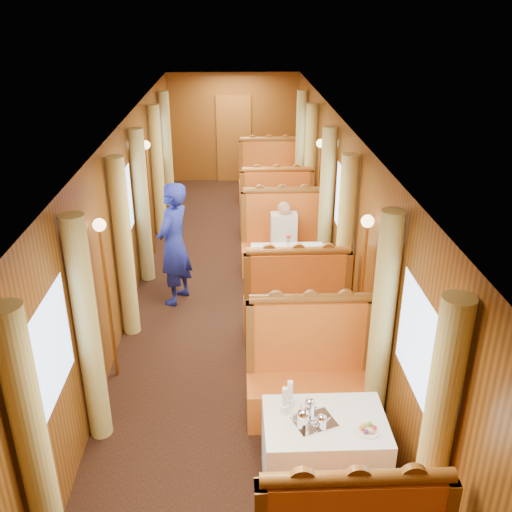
{
  "coord_description": "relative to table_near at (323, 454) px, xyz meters",
  "views": [
    {
      "loc": [
        0.01,
        -7.3,
        4.03
      ],
      "look_at": [
        0.26,
        -0.77,
        1.05
      ],
      "focal_mm": 40.0,
      "sensor_mm": 36.0,
      "label": 1
    }
  ],
  "objects": [
    {
      "name": "table_far",
      "position": [
        0.0,
        7.0,
        0.0
      ],
      "size": [
        1.05,
        0.72,
        0.75
      ],
      "primitive_type": "cube",
      "color": "white",
      "rests_on": "floor"
    },
    {
      "name": "sconce_left_fore",
      "position": [
        -2.15,
        1.75,
        1.01
      ],
      "size": [
        0.14,
        0.14,
        1.95
      ],
      "color": "#BF8C3F",
      "rests_on": "floor"
    },
    {
      "name": "wall_left",
      "position": [
        -2.25,
        3.5,
        0.88
      ],
      "size": [
        0.01,
        12.0,
        2.5
      ],
      "primitive_type": null,
      "rotation": [
        1.57,
        0.0,
        1.57
      ],
      "color": "brown",
      "rests_on": "floor"
    },
    {
      "name": "curtain_right_far_a",
      "position": [
        0.63,
        6.22,
        0.8
      ],
      "size": [
        0.22,
        0.22,
        2.35
      ],
      "primitive_type": "cylinder",
      "color": "#D7C96E",
      "rests_on": "floor"
    },
    {
      "name": "curtain_right_mid_b",
      "position": [
        0.63,
        4.28,
        0.8
      ],
      "size": [
        0.22,
        0.22,
        2.35
      ],
      "primitive_type": "cylinder",
      "color": "#D7C96E",
      "rests_on": "floor"
    },
    {
      "name": "rose_vase_mid",
      "position": [
        -0.0,
        3.52,
        0.55
      ],
      "size": [
        0.06,
        0.06,
        0.36
      ],
      "rotation": [
        0.0,
        0.0,
        0.26
      ],
      "color": "silver",
      "rests_on": "table_mid"
    },
    {
      "name": "table_near",
      "position": [
        0.0,
        0.0,
        0.0
      ],
      "size": [
        1.05,
        0.72,
        0.75
      ],
      "primitive_type": "cube",
      "color": "white",
      "rests_on": "floor"
    },
    {
      "name": "wall_right",
      "position": [
        0.75,
        3.5,
        0.88
      ],
      "size": [
        0.01,
        12.0,
        2.5
      ],
      "primitive_type": null,
      "rotation": [
        1.57,
        0.0,
        -1.57
      ],
      "color": "brown",
      "rests_on": "floor"
    },
    {
      "name": "doorway_far",
      "position": [
        -0.75,
        9.47,
        0.62
      ],
      "size": [
        0.8,
        0.04,
        2.0
      ],
      "primitive_type": "cube",
      "color": "brown",
      "rests_on": "floor"
    },
    {
      "name": "banquette_far_fwd",
      "position": [
        0.0,
        5.99,
        0.05
      ],
      "size": [
        1.3,
        0.55,
        1.34
      ],
      "color": "#BD3C15",
      "rests_on": "floor"
    },
    {
      "name": "passenger",
      "position": [
        -0.0,
        4.3,
        0.37
      ],
      "size": [
        0.4,
        0.44,
        0.76
      ],
      "color": "beige",
      "rests_on": "banquette_mid_aft"
    },
    {
      "name": "wall_far",
      "position": [
        -0.75,
        9.5,
        0.88
      ],
      "size": [
        3.0,
        0.01,
        2.5
      ],
      "primitive_type": null,
      "rotation": [
        1.57,
        0.0,
        0.0
      ],
      "color": "brown",
      "rests_on": "floor"
    },
    {
      "name": "sconce_right_fore",
      "position": [
        0.65,
        1.75,
        1.01
      ],
      "size": [
        0.14,
        0.14,
        1.95
      ],
      "color": "#BF8C3F",
      "rests_on": "floor"
    },
    {
      "name": "window_right_near",
      "position": [
        0.74,
        0.0,
        1.07
      ],
      "size": [
        0.01,
        1.2,
        0.9
      ],
      "primitive_type": null,
      "rotation": [
        1.57,
        0.0,
        -1.57
      ],
      "color": "#8FADD5",
      "rests_on": "wall_right"
    },
    {
      "name": "floor",
      "position": [
        -0.75,
        3.5,
        -0.38
      ],
      "size": [
        3.0,
        12.0,
        0.01
      ],
      "primitive_type": null,
      "color": "black",
      "rests_on": "ground"
    },
    {
      "name": "tea_tray",
      "position": [
        -0.1,
        -0.03,
        0.38
      ],
      "size": [
        0.41,
        0.36,
        0.01
      ],
      "primitive_type": "cube",
      "rotation": [
        0.0,
        0.0,
        0.37
      ],
      "color": "silver",
      "rests_on": "table_near"
    },
    {
      "name": "window_left_far",
      "position": [
        -2.24,
        7.0,
        1.07
      ],
      "size": [
        0.01,
        1.2,
        0.9
      ],
      "primitive_type": null,
      "rotation": [
        1.57,
        0.0,
        1.57
      ],
      "color": "#8FADD5",
      "rests_on": "wall_left"
    },
    {
      "name": "curtain_right_near_a",
      "position": [
        0.63,
        -0.78,
        0.8
      ],
      "size": [
        0.22,
        0.22,
        2.35
      ],
      "primitive_type": "cylinder",
      "color": "#D7C96E",
      "rests_on": "floor"
    },
    {
      "name": "banquette_far_aft",
      "position": [
        0.0,
        8.01,
        0.05
      ],
      "size": [
        1.3,
        0.55,
        1.34
      ],
      "color": "#BD3C15",
      "rests_on": "floor"
    },
    {
      "name": "table_mid",
      "position": [
        0.0,
        3.5,
        0.0
      ],
      "size": [
        1.05,
        0.72,
        0.75
      ],
      "primitive_type": "cube",
      "color": "white",
      "rests_on": "floor"
    },
    {
      "name": "curtain_left_mid_a",
      "position": [
        -2.13,
        2.72,
        0.8
      ],
      "size": [
        0.22,
        0.22,
        2.35
      ],
      "primitive_type": "cylinder",
      "color": "#D7C96E",
      "rests_on": "floor"
    },
    {
      "name": "teapot_back",
      "position": [
        -0.13,
        0.09,
        0.43
      ],
      "size": [
        0.16,
        0.13,
        0.12
      ],
      "primitive_type": null,
      "rotation": [
        0.0,
        0.0,
        -0.17
      ],
      "color": "silver",
      "rests_on": "tea_tray"
    },
    {
      "name": "curtain_left_near_b",
      "position": [
        -2.13,
        0.78,
        0.8
      ],
      "size": [
        0.22,
        0.22,
        2.35
      ],
      "primitive_type": "cylinder",
      "color": "#D7C96E",
      "rests_on": "floor"
    },
    {
      "name": "ceiling",
      "position": [
        -0.75,
        3.5,
        2.12
      ],
      "size": [
        3.0,
        12.0,
        0.01
      ],
      "primitive_type": null,
      "rotation": [
        3.14,
        0.0,
        0.0
      ],
      "color": "silver",
      "rests_on": "wall_left"
    },
    {
      "name": "window_left_near",
      "position": [
        -2.24,
        0.0,
        1.07
      ],
      "size": [
        0.01,
        1.2,
        0.9
      ],
      "primitive_type": null,
      "rotation": [
        1.57,
        0.0,
        1.57
      ],
      "color": "#8FADD5",
      "rests_on": "wall_left"
    },
    {
      "name": "cup_inboard",
      "position": [
        -0.34,
        0.1,
        0.48
      ],
      "size": [
        0.08,
        0.08,
        0.26
      ],
      "rotation": [
        0.0,
        0.0,
        -0.3
      ],
      "color": "white",
      "rests_on": "table_near"
    },
    {
      "name": "curtain_left_far_b",
      "position": [
        -2.13,
        7.78,
        0.8
      ],
      "size": [
        0.22,
        0.22,
        2.35
      ],
      "primitive_type": "cylinder",
      "color": "#D7C96E",
      "rests_on": "floor"
    },
    {
      "name": "teapot_right",
      "position": [
        -0.05,
        -0.1,
        0.43
      ],
      "size": [
        0.17,
        0.15,
        0.11
      ],
      "primitive_type": null,
      "rotation": [
        0.0,
        0.0,
        0.39
      ],
      "color": "silver",
      "rests_on": "tea_tray"
    },
    {
      "name": "curtain_left_far_a",
      "position": [
        -2.13,
        6.22,
        0.8
      ],
      "size": [
        0.22,
        0.22,
        2.35
      ],
      "primitive_type": "cylinder",
      "color": "#D7C96E",
      "rests_on": "floor"
    },
    {
      "name": "curtain_left_mid_b",
      "position": [
        -2.13,
        4.28,
        0.8
      ],
      "size": [
        0.22,
        0.22,
        2.35
      ],
      "primitive_type": "cylinder",
      "color": "#D7C96E",
      "rests_on": "floor"
    },
    {
      "name": "banquette_near_aft",
      "position": [
        0.0,
        1.01,
        0.05
      ],
      "size": [
        1.3,
        0.55,
        1.34
      ],
      "color": "#BD3C15",
      "rests_on": "floor"
    },
    {
      "name": "window_right_far",
      "position": [
        0.74,
        7.0,
        1.07
      ],
      "size": [
        0.01,
        1.2,
        0.9
      ],
      "primitive_type": null,
      "rotation": [
        1.57,
        0.0,
        -1.57
      ],
      "color": "#8FADD5",
      "rests_on": "wall_right"
    },
    {
      "name": "cup_outboard",
      "position": [
        -0.29,
        0.19,
        0.48
      ],
      "size": [
        0.08,
        0.08,
        0.26
      ],
      "rotation": [
        0.0,
        0.0,
        -0.23
      ],
      "color": "white",
      "rests_on": "table_near"
    },
    {
      "name": "banquette_mid_fwd",
      "position": [
        0.0,
        2.49,
        0.05
      ],
      "size": [
        1.3,
        0.55,
        1.34
      ],
      "color": "#BD3C15",
      "rests_on": "floor"
    },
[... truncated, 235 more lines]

